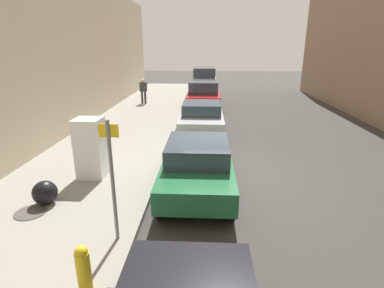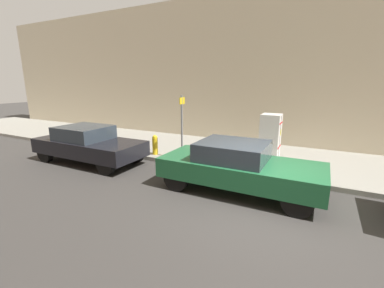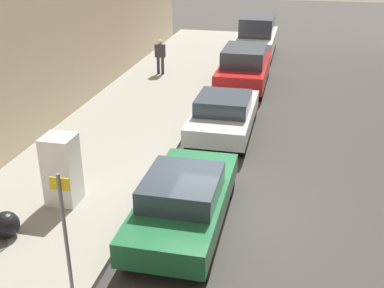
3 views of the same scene
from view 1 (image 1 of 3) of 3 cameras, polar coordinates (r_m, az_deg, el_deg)
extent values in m
plane|color=#383533|center=(9.24, 5.63, -6.14)|extent=(80.00, 80.00, 0.00)
cube|color=gray|center=(9.89, -19.00, -4.93)|extent=(4.45, 44.00, 0.15)
cube|color=white|center=(9.02, -18.77, -0.75)|extent=(0.74, 0.70, 1.73)
cube|color=black|center=(9.33, -18.00, -0.05)|extent=(0.01, 0.01, 1.64)
cube|color=yellow|center=(9.31, -18.65, 1.08)|extent=(0.16, 0.01, 0.22)
cube|color=red|center=(9.18, -18.34, 3.23)|extent=(0.67, 0.01, 0.05)
cube|color=red|center=(9.44, -17.80, -2.04)|extent=(0.67, 0.01, 0.05)
cylinder|color=#47443F|center=(7.95, -28.39, -11.40)|extent=(0.70, 0.70, 0.02)
cylinder|color=slate|center=(5.81, -14.85, -7.22)|extent=(0.07, 0.07, 2.42)
cube|color=yellow|center=(5.48, -15.64, 2.46)|extent=(0.36, 0.02, 0.24)
cylinder|color=gold|center=(5.26, -19.90, -21.94)|extent=(0.22, 0.22, 0.68)
sphere|color=gold|center=(5.04, -20.36, -18.76)|extent=(0.20, 0.20, 0.20)
sphere|color=black|center=(8.09, -26.22, -8.30)|extent=(0.58, 0.58, 0.58)
cylinder|color=#333338|center=(20.23, -9.47, 8.74)|extent=(0.14, 0.14, 0.79)
cylinder|color=#333338|center=(20.18, -8.89, 8.75)|extent=(0.14, 0.14, 0.79)
cube|color=#333338|center=(20.11, -9.28, 10.68)|extent=(0.46, 0.22, 0.59)
sphere|color=beige|center=(20.06, -9.34, 11.81)|extent=(0.21, 0.21, 0.21)
cube|color=#1E6038|center=(8.32, 1.12, -4.11)|extent=(1.82, 4.45, 0.55)
cube|color=#2D3842|center=(7.92, 1.09, -1.21)|extent=(1.60, 1.87, 0.50)
cylinder|color=black|center=(9.96, -3.10, -1.96)|extent=(0.22, 0.73, 0.73)
cylinder|color=black|center=(9.93, 5.91, -2.11)|extent=(0.22, 0.73, 0.73)
cylinder|color=black|center=(7.05, -5.79, -11.02)|extent=(0.22, 0.73, 0.73)
cylinder|color=black|center=(7.00, 7.21, -11.30)|extent=(0.22, 0.73, 0.73)
cube|color=silver|center=(13.76, 1.86, 4.89)|extent=(1.89, 4.33, 0.55)
cube|color=#2D3842|center=(13.44, 1.87, 6.85)|extent=(1.67, 1.82, 0.50)
cylinder|color=black|center=(15.38, -1.10, 5.27)|extent=(0.22, 0.70, 0.70)
cylinder|color=black|center=(15.36, 5.02, 5.18)|extent=(0.22, 0.70, 0.70)
cylinder|color=black|center=(12.36, -2.08, 2.01)|extent=(0.22, 0.70, 0.70)
cylinder|color=black|center=(12.33, 5.51, 1.90)|extent=(0.22, 0.70, 0.70)
cube|color=red|center=(19.10, 2.17, 8.81)|extent=(1.99, 4.55, 0.70)
cube|color=#2D3842|center=(19.00, 2.20, 10.89)|extent=(1.75, 2.50, 0.70)
cylinder|color=black|center=(20.86, -0.17, 8.65)|extent=(0.22, 0.65, 0.65)
cylinder|color=black|center=(20.84, 4.63, 8.58)|extent=(0.22, 0.65, 0.65)
cylinder|color=black|center=(17.53, -0.76, 6.80)|extent=(0.22, 0.65, 0.65)
cylinder|color=black|center=(17.51, 4.93, 6.72)|extent=(0.22, 0.65, 0.65)
cube|color=silver|center=(24.66, 2.36, 11.19)|extent=(1.91, 4.94, 0.85)
cube|color=#2D3842|center=(24.56, 2.39, 13.27)|extent=(1.68, 2.72, 0.95)
cylinder|color=black|center=(26.58, 0.58, 10.79)|extent=(0.22, 0.71, 0.71)
cylinder|color=black|center=(26.57, 4.20, 10.74)|extent=(0.22, 0.71, 0.71)
cylinder|color=black|center=(22.89, 0.20, 9.58)|extent=(0.22, 0.71, 0.71)
cylinder|color=black|center=(22.87, 4.39, 9.52)|extent=(0.22, 0.71, 0.71)
camera|label=2|loc=(11.60, 37.46, 10.83)|focal=24.00mm
camera|label=3|loc=(3.46, 139.44, 32.43)|focal=45.00mm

